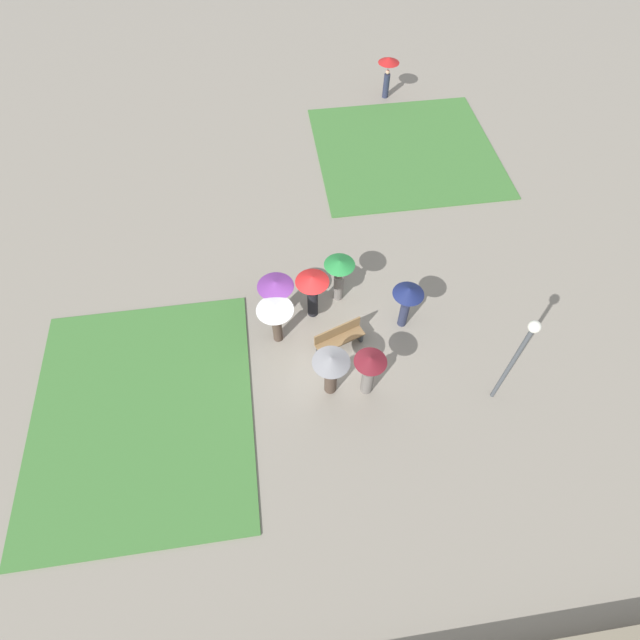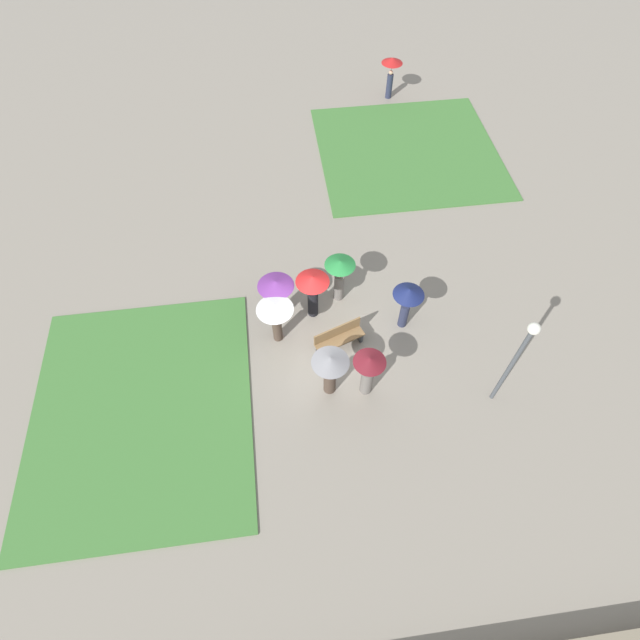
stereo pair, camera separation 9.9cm
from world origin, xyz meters
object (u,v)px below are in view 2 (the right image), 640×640
Objects in this scene: crowd_person_navy at (408,298)px; lamp_post at (518,354)px; crowd_person_purple at (276,291)px; park_bench at (339,337)px; crowd_person_red at (313,288)px; crowd_person_white at (275,313)px; lone_walker_far_path at (391,68)px; crowd_person_grey at (330,367)px; crowd_person_green at (340,273)px; crowd_person_maroon at (368,370)px.

lamp_post is at bearing 74.41° from crowd_person_navy.
lamp_post reaches higher than crowd_person_purple.
crowd_person_red reaches higher than park_bench.
crowd_person_white is at bearing -50.51° from crowd_person_navy.
lone_walker_far_path reaches higher than crowd_person_white.
crowd_person_grey is (-4.80, 0.91, -1.19)m from lamp_post.
park_bench is 0.95× the size of crowd_person_white.
crowd_person_purple is (-2.10, -0.51, 0.04)m from crowd_person_green.
crowd_person_navy is (2.21, 0.55, 0.94)m from park_bench.
lone_walker_far_path reaches higher than crowd_person_grey.
crowd_person_grey reaches higher than crowd_person_white.
crowd_person_white is at bearing 144.06° from park_bench.
lone_walker_far_path is (6.46, 13.29, 0.10)m from crowd_person_white.
park_bench is 0.94× the size of crowd_person_purple.
lone_walker_far_path is at bearing 94.11° from crowd_person_maroon.
lamp_post is at bearing -85.70° from crowd_person_white.
park_bench is at bearing -104.08° from crowd_person_purple.
crowd_person_green is at bearing -151.32° from lone_walker_far_path.
lamp_post reaches higher than crowd_person_grey.
park_bench is 0.88× the size of crowd_person_red.
lone_walker_far_path is (0.27, 16.25, -1.06)m from lamp_post.
crowd_person_red reaches higher than crowd_person_green.
crowd_person_red is (-0.65, 1.38, 0.90)m from park_bench.
crowd_person_navy is 1.00× the size of crowd_person_maroon.
park_bench is 2.45m from crowd_person_purple.
lone_walker_far_path reaches higher than park_bench.
crowd_person_navy reaches higher than crowd_person_white.
crowd_person_maroon is (2.47, -2.22, -0.14)m from crowd_person_white.
crowd_person_white is at bearing 48.99° from crowd_person_grey.
crowd_person_green is 2.16m from crowd_person_purple.
crowd_person_maroon reaches higher than crowd_person_grey.
crowd_person_green is 0.96× the size of lone_walker_far_path.
crowd_person_red is 1.50m from crowd_person_white.
lone_walker_far_path is (3.99, 15.51, 0.24)m from crowd_person_maroon.
crowd_person_red is at bearing 95.11° from park_bench.
crowd_person_white is (-1.25, -0.84, -0.02)m from crowd_person_red.
crowd_person_purple is at bearing 145.78° from crowd_person_maroon.
crowd_person_white is at bearing -161.62° from crowd_person_purple.
crowd_person_navy is at bearing 72.21° from crowd_person_maroon.
lone_walker_far_path reaches higher than crowd_person_red.
park_bench is 1.77m from crowd_person_red.
lone_walker_far_path is at bearing 3.98° from crowd_person_white.
lone_walker_far_path is at bearing 51.73° from park_bench.
crowd_person_navy is at bearing -77.90° from crowd_person_purple.
park_bench is 5.34m from lamp_post.
crowd_person_grey is 1.09m from crowd_person_maroon.
crowd_person_maroon is at bearing 168.67° from lamp_post.
park_bench is at bearing -36.71° from crowd_person_navy.
crowd_person_red is at bearing -26.06° from crowd_person_white.
crowd_person_grey is (1.29, -2.95, -0.01)m from crowd_person_purple.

